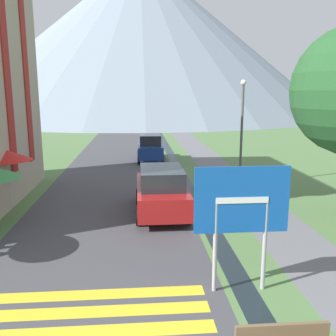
{
  "coord_description": "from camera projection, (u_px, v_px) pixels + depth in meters",
  "views": [
    {
      "loc": [
        -1.29,
        -3.63,
        4.64
      ],
      "look_at": [
        -0.17,
        10.0,
        1.85
      ],
      "focal_mm": 40.0,
      "sensor_mm": 36.0,
      "label": 1
    }
  ],
  "objects": [
    {
      "name": "streetlamp",
      "position": [
        242.0,
        125.0,
        18.12
      ],
      "size": [
        0.28,
        0.28,
        5.21
      ],
      "color": "#515156",
      "rests_on": "ground_plane"
    },
    {
      "name": "cafe_umbrella_rear_red",
      "position": [
        7.0,
        156.0,
        14.64
      ],
      "size": [
        1.93,
        1.93,
        2.41
      ],
      "color": "#B7B2A8",
      "rests_on": "ground_plane"
    },
    {
      "name": "footpath",
      "position": [
        191.0,
        143.0,
        34.16
      ],
      "size": [
        2.2,
        60.0,
        0.01
      ],
      "color": "slate",
      "rests_on": "ground_plane"
    },
    {
      "name": "drainage_channel",
      "position": [
        165.0,
        144.0,
        33.96
      ],
      "size": [
        0.6,
        60.0,
        0.0
      ],
      "color": "black",
      "rests_on": "ground_plane"
    },
    {
      "name": "parked_car_far",
      "position": [
        150.0,
        148.0,
        25.52
      ],
      "size": [
        1.72,
        3.88,
        1.82
      ],
      "color": "navy",
      "rests_on": "ground_plane"
    },
    {
      "name": "mountain_distant",
      "position": [
        141.0,
        37.0,
        76.26
      ],
      "size": [
        75.26,
        75.26,
        31.09
      ],
      "color": "gray",
      "rests_on": "ground_plane"
    },
    {
      "name": "road",
      "position": [
        124.0,
        144.0,
        33.67
      ],
      "size": [
        6.4,
        60.0,
        0.01
      ],
      "color": "#424247",
      "rests_on": "ground_plane"
    },
    {
      "name": "parked_car_near",
      "position": [
        161.0,
        190.0,
        14.4
      ],
      "size": [
        1.97,
        4.38,
        1.82
      ],
      "color": "#A31919",
      "rests_on": "ground_plane"
    },
    {
      "name": "road_sign",
      "position": [
        242.0,
        209.0,
        8.53
      ],
      "size": [
        2.2,
        0.11,
        3.01
      ],
      "color": "#9E9EA3",
      "rests_on": "ground_plane"
    },
    {
      "name": "ground_plane",
      "position": [
        158.0,
        165.0,
        24.1
      ],
      "size": [
        160.0,
        160.0,
        0.0
      ],
      "primitive_type": "plane",
      "color": "#517542"
    },
    {
      "name": "crosswalk_marking",
      "position": [
        84.0,
        312.0,
        8.02
      ],
      "size": [
        5.44,
        1.84,
        0.01
      ],
      "color": "yellow",
      "rests_on": "ground_plane"
    }
  ]
}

